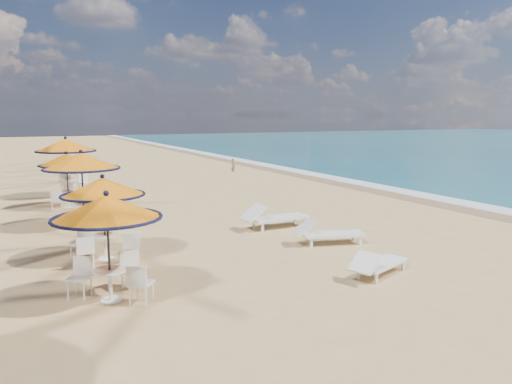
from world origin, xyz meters
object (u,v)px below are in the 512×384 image
at_px(station_3, 66,165).
at_px(lounger_near, 377,264).
at_px(station_4, 67,153).
at_px(station_0, 109,220).
at_px(station_2, 83,168).
at_px(lounger_far, 273,217).
at_px(station_1, 102,198).
at_px(lounger_mid, 326,233).

bearing_deg(station_3, lounger_near, -66.42).
bearing_deg(station_3, station_4, 82.84).
height_order(station_0, station_2, station_2).
bearing_deg(lounger_far, station_1, -170.30).
bearing_deg(lounger_far, station_3, 126.22).
xyz_separation_m(station_1, lounger_near, (5.14, -4.02, -1.25)).
xyz_separation_m(station_0, station_1, (0.36, 2.88, -0.02)).
bearing_deg(lounger_near, station_2, 101.00).
bearing_deg(station_2, station_4, 88.12).
distance_m(station_3, lounger_mid, 10.78).
xyz_separation_m(station_0, lounger_mid, (6.07, 1.67, -1.24)).
height_order(station_1, station_3, station_3).
height_order(station_2, station_4, station_4).
bearing_deg(station_0, station_1, 82.82).
bearing_deg(lounger_mid, lounger_far, 115.19).
bearing_deg(station_2, lounger_mid, -42.92).
relative_size(lounger_near, lounger_mid, 0.88).
relative_size(lounger_mid, lounger_far, 0.93).
xyz_separation_m(station_0, station_3, (0.34, 10.70, 0.08)).
bearing_deg(station_4, station_3, -97.16).
relative_size(station_4, lounger_far, 1.19).
bearing_deg(station_4, lounger_far, -61.92).
bearing_deg(station_3, station_1, -89.81).
xyz_separation_m(station_2, lounger_mid, (5.60, -5.21, -1.55)).
distance_m(station_0, station_2, 6.90).
height_order(station_4, lounger_far, station_4).
bearing_deg(station_1, station_3, 90.19).
distance_m(station_0, station_4, 13.50).
distance_m(station_3, station_4, 2.81).
distance_m(station_3, lounger_far, 8.64).
bearing_deg(lounger_mid, station_2, 153.67).
bearing_deg(station_1, station_4, 88.25).
distance_m(station_0, station_3, 10.71).
height_order(station_1, lounger_mid, station_1).
bearing_deg(station_2, station_1, -91.52).
relative_size(station_0, station_1, 1.01).
xyz_separation_m(lounger_mid, lounger_far, (-0.36, 2.40, 0.04)).
xyz_separation_m(station_1, station_4, (0.32, 10.60, 0.37)).
xyz_separation_m(station_3, station_4, (0.35, 2.78, 0.27)).
xyz_separation_m(station_0, station_4, (0.69, 13.48, 0.35)).
height_order(lounger_mid, lounger_far, lounger_far).
height_order(station_0, lounger_near, station_0).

